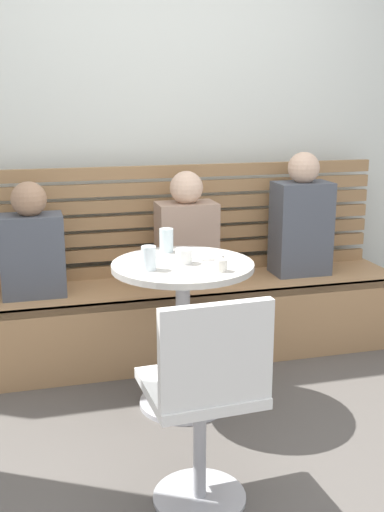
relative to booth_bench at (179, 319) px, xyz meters
name	(u,v)px	position (x,y,z in m)	size (l,w,h in m)	color
ground	(247,465)	(0.00, -1.20, -0.22)	(8.00, 8.00, 0.00)	#514C47
back_wall	(161,106)	(0.00, 0.44, 1.23)	(5.20, 0.10, 2.90)	silver
booth_bench	(179,319)	(0.00, 0.00, 0.00)	(2.70, 0.52, 0.44)	#A87C51
booth_backrest	(169,220)	(0.00, 0.24, 0.56)	(2.65, 0.04, 0.67)	#9A7249
cafe_table	(183,307)	(-0.13, -0.61, 0.30)	(0.68, 0.68, 0.74)	#ADADB2
white_chair	(206,396)	(-0.25, -1.43, 0.24)	(0.42, 0.42, 0.85)	#ADADB2
person_adult	(301,220)	(0.78, 0.04, 0.55)	(0.34, 0.22, 0.75)	#4C515B
person_child_left	(186,235)	(0.05, 0.02, 0.51)	(0.34, 0.22, 0.66)	#9E7F6B
person_child_middle	(32,246)	(-0.82, 0.02, 0.50)	(0.34, 0.22, 0.63)	#4C515B
cup_glass_tall	(166,240)	(-0.16, -0.39, 0.58)	(0.07, 0.07, 0.12)	silver
cup_ceramic_white	(184,256)	(-0.13, -0.62, 0.55)	(0.08, 0.08, 0.07)	white
cup_water_clear	(149,258)	(-0.31, -0.69, 0.57)	(0.07, 0.07, 0.11)	white
cup_espresso_small	(221,265)	(0.00, -0.80, 0.55)	(0.06, 0.06, 0.06)	silver
plate_small	(206,256)	(0.01, -0.53, 0.52)	(0.17, 0.17, 0.01)	white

